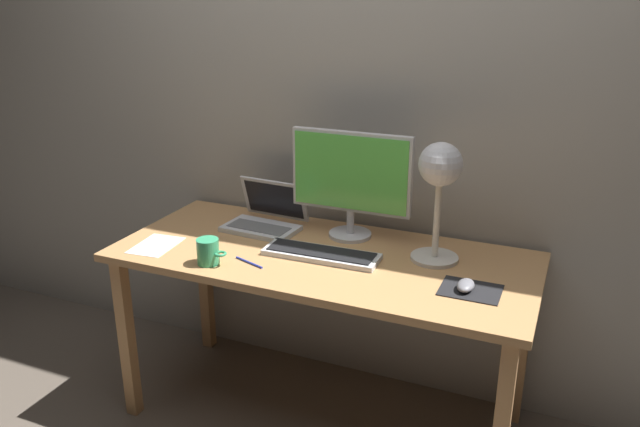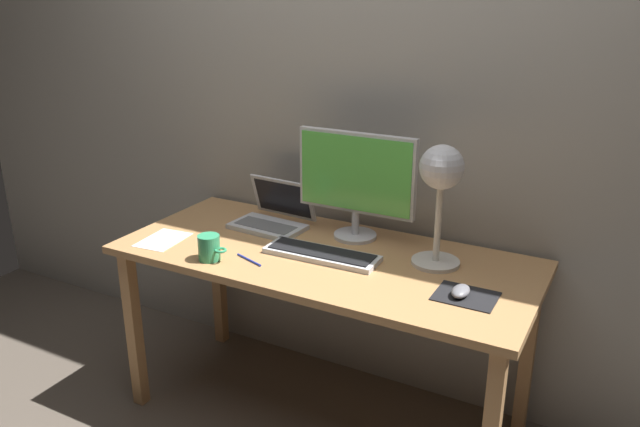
# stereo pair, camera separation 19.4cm
# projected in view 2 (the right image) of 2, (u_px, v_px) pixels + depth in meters

# --- Properties ---
(ground_plane) EXTENTS (4.80, 4.80, 0.00)m
(ground_plane) POSITION_uv_depth(u_px,v_px,m) (324.00, 415.00, 2.66)
(ground_plane) COLOR brown
(ground_plane) RESTS_ON ground
(back_wall) EXTENTS (4.80, 0.06, 2.60)m
(back_wall) POSITION_uv_depth(u_px,v_px,m) (371.00, 91.00, 2.55)
(back_wall) COLOR #9E998E
(back_wall) RESTS_ON ground
(desk) EXTENTS (1.60, 0.70, 0.74)m
(desk) POSITION_uv_depth(u_px,v_px,m) (324.00, 273.00, 2.43)
(desk) COLOR tan
(desk) RESTS_ON ground
(monitor) EXTENTS (0.49, 0.17, 0.43)m
(monitor) POSITION_uv_depth(u_px,v_px,m) (356.00, 179.00, 2.48)
(monitor) COLOR silver
(monitor) RESTS_ON desk
(keyboard_main) EXTENTS (0.44, 0.15, 0.03)m
(keyboard_main) POSITION_uv_depth(u_px,v_px,m) (322.00, 254.00, 2.37)
(keyboard_main) COLOR silver
(keyboard_main) RESTS_ON desk
(laptop) EXTENTS (0.32, 0.26, 0.19)m
(laptop) POSITION_uv_depth(u_px,v_px,m) (275.00, 213.00, 2.67)
(laptop) COLOR silver
(laptop) RESTS_ON desk
(desk_lamp) EXTENTS (0.18, 0.18, 0.45)m
(desk_lamp) POSITION_uv_depth(u_px,v_px,m) (441.00, 179.00, 2.21)
(desk_lamp) COLOR beige
(desk_lamp) RESTS_ON desk
(mousepad) EXTENTS (0.20, 0.16, 0.00)m
(mousepad) POSITION_uv_depth(u_px,v_px,m) (466.00, 296.00, 2.07)
(mousepad) COLOR black
(mousepad) RESTS_ON desk
(mouse) EXTENTS (0.06, 0.10, 0.03)m
(mouse) POSITION_uv_depth(u_px,v_px,m) (461.00, 291.00, 2.07)
(mouse) COLOR slate
(mouse) RESTS_ON mousepad
(coffee_mug) EXTENTS (0.12, 0.08, 0.10)m
(coffee_mug) POSITION_uv_depth(u_px,v_px,m) (209.00, 248.00, 2.34)
(coffee_mug) COLOR #339966
(coffee_mug) RESTS_ON desk
(paper_sheet_near_mouse) EXTENTS (0.17, 0.22, 0.00)m
(paper_sheet_near_mouse) POSITION_uv_depth(u_px,v_px,m) (163.00, 240.00, 2.53)
(paper_sheet_near_mouse) COLOR white
(paper_sheet_near_mouse) RESTS_ON desk
(pen) EXTENTS (0.13, 0.05, 0.01)m
(pen) POSITION_uv_depth(u_px,v_px,m) (249.00, 260.00, 2.34)
(pen) COLOR #2633A5
(pen) RESTS_ON desk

